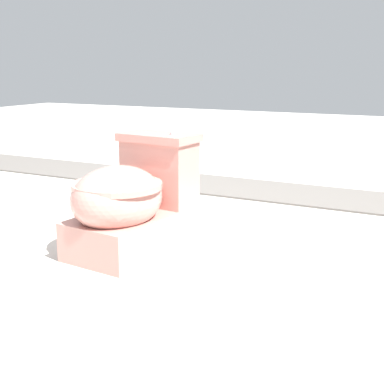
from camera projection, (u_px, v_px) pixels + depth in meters
ground_plane at (183, 242)px, 2.54m from camera, size 14.00×14.00×0.00m
gravel_strip at (340, 199)px, 3.33m from camera, size 0.56×8.00×0.01m
toilet at (132, 202)px, 2.38m from camera, size 0.67×0.44×0.52m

